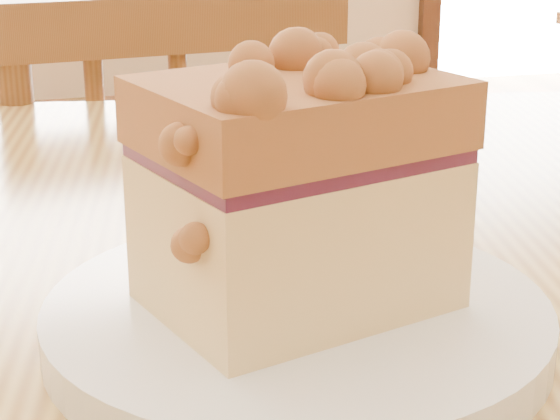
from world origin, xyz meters
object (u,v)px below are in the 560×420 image
at_px(cafe_table_main, 367,389).
at_px(plate, 297,321).
at_px(cafe_chair_main, 157,327).
at_px(cake_slice, 295,181).

bearing_deg(cafe_table_main, plate, -112.60).
relative_size(cafe_table_main, cafe_chair_main, 1.36).
xyz_separation_m(plate, cake_slice, (-0.00, 0.00, 0.07)).
bearing_deg(cake_slice, plate, -17.79).
height_order(cafe_table_main, cafe_chair_main, cafe_chair_main).
xyz_separation_m(cafe_chair_main, plate, (-0.02, -0.69, 0.33)).
height_order(cafe_table_main, plate, plate).
height_order(cafe_table_main, cake_slice, cake_slice).
bearing_deg(plate, cake_slice, 179.80).
bearing_deg(cafe_chair_main, plate, 82.00).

